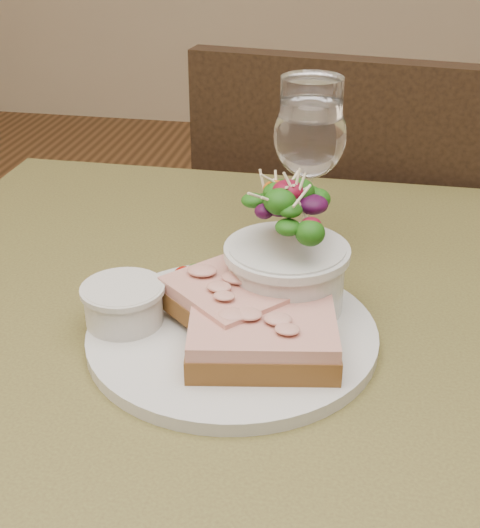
% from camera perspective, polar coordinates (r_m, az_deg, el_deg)
% --- Properties ---
extents(cafe_table, '(0.80, 0.80, 0.75)m').
position_cam_1_polar(cafe_table, '(0.73, 0.61, -12.17)').
color(cafe_table, '#4B3F20').
rests_on(cafe_table, ground).
extents(chair_far, '(0.47, 0.47, 0.90)m').
position_cam_1_polar(chair_far, '(1.44, 7.47, -7.23)').
color(chair_far, black).
rests_on(chair_far, ground).
extents(dinner_plate, '(0.26, 0.26, 0.01)m').
position_cam_1_polar(dinner_plate, '(0.65, -0.60, -5.48)').
color(dinner_plate, silver).
rests_on(dinner_plate, cafe_table).
extents(sandwich_front, '(0.14, 0.11, 0.03)m').
position_cam_1_polar(sandwich_front, '(0.61, 1.76, -5.69)').
color(sandwich_front, '#472513').
rests_on(sandwich_front, dinner_plate).
extents(sandwich_back, '(0.13, 0.13, 0.03)m').
position_cam_1_polar(sandwich_back, '(0.65, -1.17, -2.92)').
color(sandwich_back, '#472513').
rests_on(sandwich_back, dinner_plate).
extents(ramekin, '(0.07, 0.07, 0.04)m').
position_cam_1_polar(ramekin, '(0.66, -9.02, -2.95)').
color(ramekin, beige).
rests_on(ramekin, dinner_plate).
extents(salad_bowl, '(0.11, 0.11, 0.13)m').
position_cam_1_polar(salad_bowl, '(0.66, 3.67, 1.22)').
color(salad_bowl, silver).
rests_on(salad_bowl, dinner_plate).
extents(garnish, '(0.05, 0.04, 0.02)m').
position_cam_1_polar(garnish, '(0.72, -3.49, -1.09)').
color(garnish, '#123B0A').
rests_on(garnish, dinner_plate).
extents(wine_glass, '(0.08, 0.08, 0.18)m').
position_cam_1_polar(wine_glass, '(0.78, 5.43, 9.52)').
color(wine_glass, white).
rests_on(wine_glass, cafe_table).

